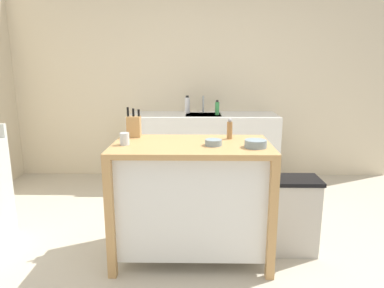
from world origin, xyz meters
name	(u,v)px	position (x,y,z in m)	size (l,w,h in m)	color
ground_plane	(204,267)	(0.00, 0.00, 0.00)	(6.11, 6.11, 0.00)	#BCB29E
wall_back	(201,80)	(0.00, 2.36, 1.30)	(5.11, 0.10, 2.60)	beige
kitchen_island	(192,194)	(-0.10, 0.19, 0.52)	(1.20, 0.68, 0.93)	tan
knife_block	(134,126)	(-0.57, 0.43, 1.02)	(0.11, 0.09, 0.24)	tan
bowl_ceramic_small	(213,142)	(0.07, 0.12, 0.95)	(0.12, 0.12, 0.05)	gray
bowl_ceramic_wide	(256,143)	(0.37, 0.07, 0.96)	(0.16, 0.16, 0.06)	gray
drinking_cup	(125,139)	(-0.59, 0.14, 0.97)	(0.07, 0.07, 0.09)	silver
pepper_grinder	(230,129)	(0.20, 0.36, 1.00)	(0.04, 0.04, 0.17)	#9E7042
trash_bin	(295,215)	(0.74, 0.26, 0.32)	(0.36, 0.28, 0.63)	#B7B2A8
sink_counter	(203,148)	(0.02, 2.01, 0.45)	(1.87, 0.60, 0.89)	silver
sink_faucet	(203,104)	(0.02, 2.15, 1.00)	(0.02, 0.02, 0.22)	#B7BCC1
bottle_spray_cleaner	(217,108)	(0.19, 1.97, 0.98)	(0.05, 0.05, 0.18)	green
bottle_dish_soap	(187,105)	(-0.18, 2.11, 1.00)	(0.07, 0.07, 0.23)	white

